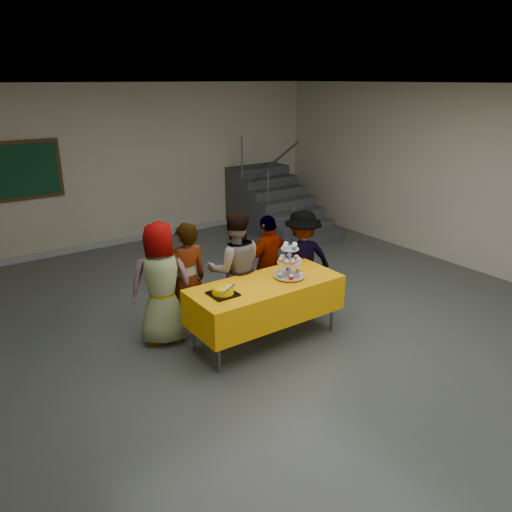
{
  "coord_description": "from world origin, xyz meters",
  "views": [
    {
      "loc": [
        -3.56,
        -4.14,
        3.07
      ],
      "look_at": [
        -0.31,
        0.48,
        1.05
      ],
      "focal_mm": 35.0,
      "sensor_mm": 36.0,
      "label": 1
    }
  ],
  "objects_px": {
    "noticeboard": "(21,171)",
    "schoolchild_c": "(235,269)",
    "bake_table": "(266,299)",
    "schoolchild_e": "(302,260)",
    "staircase": "(273,206)",
    "schoolchild_b": "(187,280)",
    "bear_cake": "(223,290)",
    "schoolchild_d": "(269,264)",
    "schoolchild_a": "(161,284)",
    "cupcake_stand": "(289,264)"
  },
  "relations": [
    {
      "from": "noticeboard",
      "to": "schoolchild_c",
      "type": "bearing_deg",
      "value": -68.53
    },
    {
      "from": "bear_cake",
      "to": "schoolchild_d",
      "type": "xyz_separation_m",
      "value": [
        1.15,
        0.68,
        -0.15
      ]
    },
    {
      "from": "staircase",
      "to": "noticeboard",
      "type": "bearing_deg",
      "value": 169.86
    },
    {
      "from": "bear_cake",
      "to": "schoolchild_b",
      "type": "bearing_deg",
      "value": 98.03
    },
    {
      "from": "bear_cake",
      "to": "schoolchild_c",
      "type": "relative_size",
      "value": 0.23
    },
    {
      "from": "cupcake_stand",
      "to": "schoolchild_e",
      "type": "bearing_deg",
      "value": 39.41
    },
    {
      "from": "schoolchild_d",
      "to": "noticeboard",
      "type": "height_order",
      "value": "noticeboard"
    },
    {
      "from": "schoolchild_c",
      "to": "schoolchild_a",
      "type": "bearing_deg",
      "value": 15.56
    },
    {
      "from": "cupcake_stand",
      "to": "staircase",
      "type": "distance_m",
      "value": 4.74
    },
    {
      "from": "bake_table",
      "to": "schoolchild_e",
      "type": "xyz_separation_m",
      "value": [
        1.01,
        0.52,
        0.14
      ]
    },
    {
      "from": "bake_table",
      "to": "noticeboard",
      "type": "distance_m",
      "value": 5.08
    },
    {
      "from": "schoolchild_b",
      "to": "staircase",
      "type": "height_order",
      "value": "staircase"
    },
    {
      "from": "schoolchild_c",
      "to": "noticeboard",
      "type": "height_order",
      "value": "noticeboard"
    },
    {
      "from": "schoolchild_c",
      "to": "schoolchild_e",
      "type": "relative_size",
      "value": 1.1
    },
    {
      "from": "schoolchild_a",
      "to": "schoolchild_c",
      "type": "relative_size",
      "value": 0.99
    },
    {
      "from": "schoolchild_d",
      "to": "schoolchild_a",
      "type": "bearing_deg",
      "value": -7.06
    },
    {
      "from": "bear_cake",
      "to": "staircase",
      "type": "height_order",
      "value": "staircase"
    },
    {
      "from": "schoolchild_a",
      "to": "noticeboard",
      "type": "bearing_deg",
      "value": -57.92
    },
    {
      "from": "bake_table",
      "to": "schoolchild_b",
      "type": "xyz_separation_m",
      "value": [
        -0.69,
        0.69,
        0.18
      ]
    },
    {
      "from": "bear_cake",
      "to": "schoolchild_e",
      "type": "height_order",
      "value": "schoolchild_e"
    },
    {
      "from": "schoolchild_b",
      "to": "schoolchild_e",
      "type": "relative_size",
      "value": 1.05
    },
    {
      "from": "schoolchild_e",
      "to": "staircase",
      "type": "xyz_separation_m",
      "value": [
        2.0,
        3.33,
        -0.21
      ]
    },
    {
      "from": "schoolchild_a",
      "to": "bear_cake",
      "type": "bearing_deg",
      "value": 143.38
    },
    {
      "from": "schoolchild_c",
      "to": "bear_cake",
      "type": "bearing_deg",
      "value": 70.18
    },
    {
      "from": "schoolchild_b",
      "to": "cupcake_stand",
      "type": "bearing_deg",
      "value": 145.7
    },
    {
      "from": "cupcake_stand",
      "to": "schoolchild_a",
      "type": "xyz_separation_m",
      "value": [
        -1.35,
        0.75,
        -0.19
      ]
    },
    {
      "from": "schoolchild_b",
      "to": "schoolchild_a",
      "type": "bearing_deg",
      "value": -4.17
    },
    {
      "from": "schoolchild_a",
      "to": "schoolchild_b",
      "type": "xyz_separation_m",
      "value": [
        0.32,
        -0.03,
        -0.02
      ]
    },
    {
      "from": "bake_table",
      "to": "schoolchild_a",
      "type": "xyz_separation_m",
      "value": [
        -1.02,
        0.71,
        0.2
      ]
    },
    {
      "from": "cupcake_stand",
      "to": "schoolchild_d",
      "type": "height_order",
      "value": "schoolchild_d"
    },
    {
      "from": "bake_table",
      "to": "schoolchild_e",
      "type": "relative_size",
      "value": 1.35
    },
    {
      "from": "bake_table",
      "to": "schoolchild_e",
      "type": "bearing_deg",
      "value": 27.35
    },
    {
      "from": "cupcake_stand",
      "to": "bear_cake",
      "type": "relative_size",
      "value": 1.24
    },
    {
      "from": "bear_cake",
      "to": "schoolchild_e",
      "type": "bearing_deg",
      "value": 18.08
    },
    {
      "from": "schoolchild_c",
      "to": "noticeboard",
      "type": "bearing_deg",
      "value": -45.69
    },
    {
      "from": "cupcake_stand",
      "to": "schoolchild_b",
      "type": "xyz_separation_m",
      "value": [
        -1.03,
        0.72,
        -0.22
      ]
    },
    {
      "from": "cupcake_stand",
      "to": "staircase",
      "type": "height_order",
      "value": "staircase"
    },
    {
      "from": "bake_table",
      "to": "noticeboard",
      "type": "xyz_separation_m",
      "value": [
        -1.66,
        4.69,
        1.04
      ]
    },
    {
      "from": "cupcake_stand",
      "to": "schoolchild_a",
      "type": "height_order",
      "value": "schoolchild_a"
    },
    {
      "from": "bake_table",
      "to": "schoolchild_d",
      "type": "xyz_separation_m",
      "value": [
        0.55,
        0.68,
        0.13
      ]
    },
    {
      "from": "schoolchild_b",
      "to": "noticeboard",
      "type": "height_order",
      "value": "noticeboard"
    },
    {
      "from": "bear_cake",
      "to": "staircase",
      "type": "xyz_separation_m",
      "value": [
        3.61,
        3.86,
        -0.34
      ]
    },
    {
      "from": "schoolchild_b",
      "to": "noticeboard",
      "type": "xyz_separation_m",
      "value": [
        -0.97,
        4.0,
        0.87
      ]
    },
    {
      "from": "schoolchild_a",
      "to": "schoolchild_b",
      "type": "relative_size",
      "value": 1.03
    },
    {
      "from": "schoolchild_c",
      "to": "schoolchild_d",
      "type": "xyz_separation_m",
      "value": [
        0.6,
        0.09,
        -0.08
      ]
    },
    {
      "from": "schoolchild_b",
      "to": "staircase",
      "type": "relative_size",
      "value": 0.61
    },
    {
      "from": "schoolchild_c",
      "to": "bake_table",
      "type": "bearing_deg",
      "value": 117.86
    },
    {
      "from": "schoolchild_c",
      "to": "staircase",
      "type": "bearing_deg",
      "value": -110.32
    },
    {
      "from": "schoolchild_d",
      "to": "noticeboard",
      "type": "bearing_deg",
      "value": -66.95
    },
    {
      "from": "bake_table",
      "to": "cupcake_stand",
      "type": "distance_m",
      "value": 0.52
    }
  ]
}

